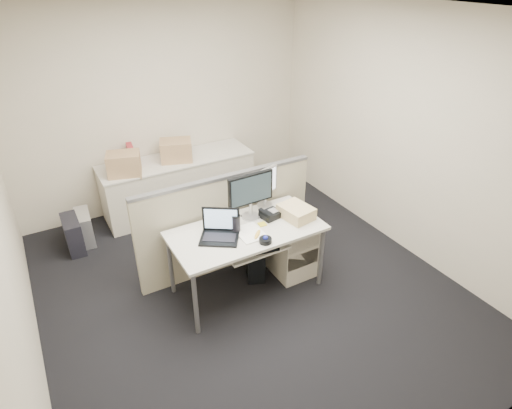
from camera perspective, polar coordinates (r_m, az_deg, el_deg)
floor at (r=4.63m, az=-1.19°, el=-10.98°), size 4.00×4.50×0.01m
ceiling at (r=3.52m, az=-1.69°, el=24.58°), size 4.00×4.50×0.01m
wall_back at (r=5.83m, az=-12.27°, el=12.55°), size 4.00×0.02×2.70m
wall_front at (r=2.50m, az=25.15°, el=-15.86°), size 4.00×0.02×2.70m
wall_right at (r=5.07m, az=19.16°, el=8.93°), size 0.02×4.50×2.70m
desk at (r=4.22m, az=-1.28°, el=-4.10°), size 1.50×0.75×0.73m
keyboard_tray at (r=4.12m, az=-0.07°, el=-5.83°), size 0.62×0.32×0.02m
drawer_pedestal at (r=4.69m, az=4.41°, el=-5.37°), size 0.40×0.55×0.65m
cubicle_partition at (r=4.62m, az=-3.91°, el=-2.59°), size 2.00×0.06×1.10m
back_counter at (r=5.92m, az=-10.24°, el=2.62°), size 2.00×0.60×0.72m
monitor_main at (r=4.26m, az=-0.72°, el=1.10°), size 0.49×0.20×0.49m
monitor_small at (r=4.49m, az=1.21°, el=2.22°), size 0.38×0.28×0.42m
laptop at (r=3.99m, az=-4.97°, el=-3.05°), size 0.45×0.42×0.27m
trackball at (r=3.99m, az=1.27°, el=-4.80°), size 0.12×0.12×0.05m
desk_phone at (r=4.37m, az=1.98°, el=-1.34°), size 0.22×0.19×0.06m
paper_stack at (r=4.12m, az=-0.81°, el=-3.83°), size 0.25×0.31×0.01m
sticky_pad at (r=4.26m, az=0.84°, el=-2.64°), size 0.08×0.08×0.01m
travel_mug at (r=4.12m, az=-2.66°, el=-2.60°), size 0.08×0.08×0.17m
banana at (r=4.08m, az=0.19°, el=-4.00°), size 0.14×0.14×0.04m
cellphone at (r=4.37m, az=-1.40°, el=-1.68°), size 0.07×0.11×0.01m
manila_folders at (r=4.37m, az=5.37°, el=-1.01°), size 0.31×0.37×0.13m
keyboard at (r=4.06m, az=-0.41°, el=-6.05°), size 0.50×0.25×0.03m
pc_tower_desk at (r=4.70m, az=-0.24°, el=-6.78°), size 0.35×0.50×0.43m
pc_tower_spare_dark at (r=5.50m, az=-23.20°, el=-3.67°), size 0.18×0.44×0.41m
pc_tower_spare_silver at (r=5.60m, az=-21.87°, el=-2.83°), size 0.20×0.43×0.39m
cardboard_box_left at (r=5.44m, az=-17.18°, el=5.11°), size 0.46×0.39×0.29m
cardboard_box_right at (r=5.68m, az=-10.59°, el=7.02°), size 0.48×0.42×0.29m
red_binder at (r=5.66m, az=-16.28°, el=6.19°), size 0.11×0.31×0.28m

